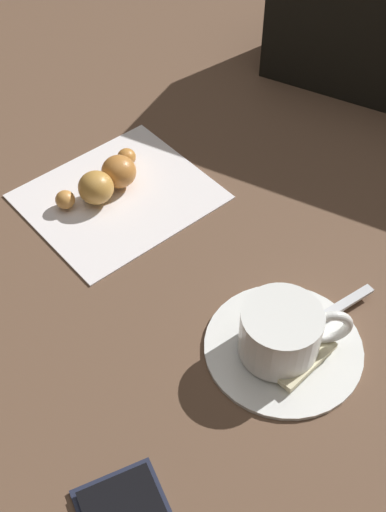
# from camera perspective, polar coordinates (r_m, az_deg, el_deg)

# --- Properties ---
(ground_plane) EXTENTS (1.80, 1.80, 0.00)m
(ground_plane) POSITION_cam_1_polar(r_m,az_deg,el_deg) (0.67, 0.34, 0.71)
(ground_plane) COLOR brown
(saucer) EXTENTS (0.14, 0.14, 0.01)m
(saucer) POSITION_cam_1_polar(r_m,az_deg,el_deg) (0.60, 7.65, -7.58)
(saucer) COLOR white
(saucer) RESTS_ON ground
(espresso_cup) EXTENTS (0.07, 0.09, 0.05)m
(espresso_cup) POSITION_cam_1_polar(r_m,az_deg,el_deg) (0.57, 7.59, -6.36)
(espresso_cup) COLOR white
(espresso_cup) RESTS_ON saucer
(teaspoon) EXTENTS (0.02, 0.14, 0.01)m
(teaspoon) POSITION_cam_1_polar(r_m,az_deg,el_deg) (0.60, 8.33, -6.61)
(teaspoon) COLOR silver
(teaspoon) RESTS_ON saucer
(sugar_packet) EXTENTS (0.02, 0.06, 0.01)m
(sugar_packet) POSITION_cam_1_polar(r_m,az_deg,el_deg) (0.59, 9.54, -8.79)
(sugar_packet) COLOR beige
(sugar_packet) RESTS_ON saucer
(napkin) EXTENTS (0.17, 0.19, 0.00)m
(napkin) POSITION_cam_1_polar(r_m,az_deg,el_deg) (0.73, -6.28, 5.05)
(napkin) COLOR white
(napkin) RESTS_ON ground
(croissant) EXTENTS (0.06, 0.12, 0.03)m
(croissant) POSITION_cam_1_polar(r_m,az_deg,el_deg) (0.72, -7.35, 6.44)
(croissant) COLOR #C9873F
(croissant) RESTS_ON napkin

